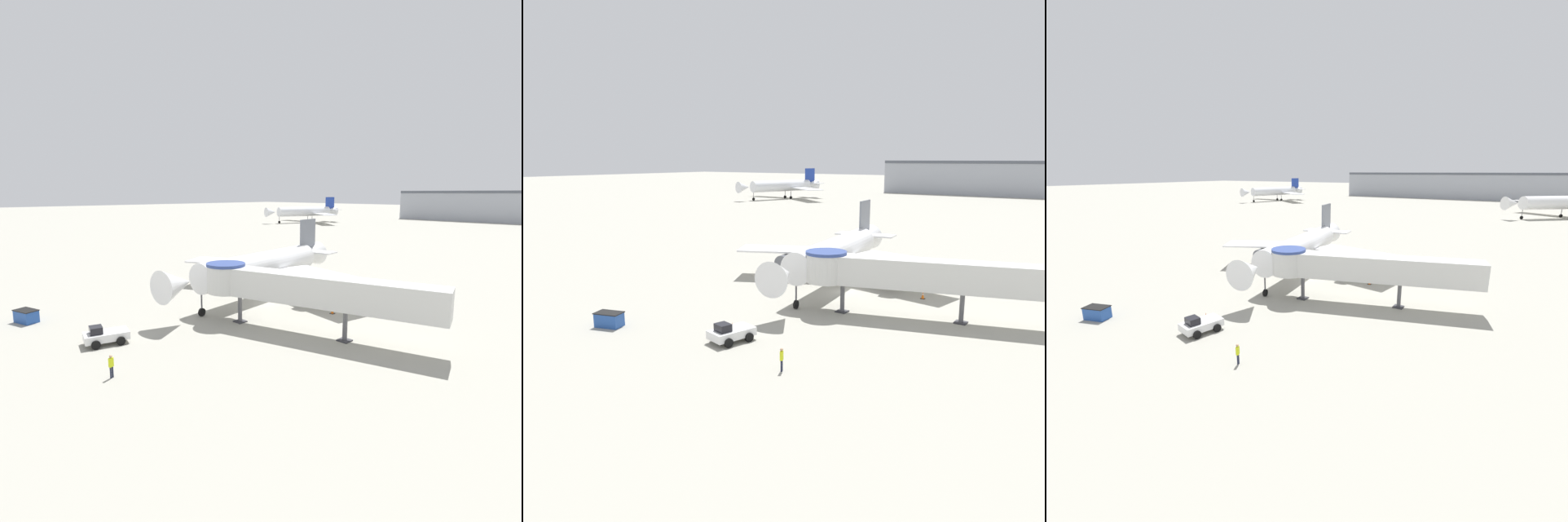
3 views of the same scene
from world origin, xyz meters
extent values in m
plane|color=#9E9B8E|center=(0.00, 0.00, 0.00)|extent=(800.00, 800.00, 0.00)
cylinder|color=white|center=(-2.34, 0.95, 4.15)|extent=(6.15, 21.08, 3.45)
cone|color=white|center=(-0.54, -12.61, 4.15)|extent=(3.91, 4.21, 3.45)
cone|color=white|center=(-3.86, 12.46, 4.15)|extent=(4.09, 5.58, 3.45)
cube|color=white|center=(-10.22, 2.37, 3.55)|extent=(12.71, 9.39, 0.22)
cube|color=white|center=(4.91, 4.37, 3.55)|extent=(12.48, 6.83, 0.22)
cube|color=slate|center=(-3.83, 12.20, 7.25)|extent=(0.75, 3.87, 4.48)
cube|color=white|center=(-3.89, 12.71, 4.76)|extent=(8.32, 3.74, 0.18)
cylinder|color=#565960|center=(-9.13, 1.33, 2.35)|extent=(2.39, 4.08, 1.89)
cylinder|color=#565960|center=(4.12, 3.08, 2.35)|extent=(2.39, 4.08, 1.89)
cylinder|color=#4C4C51|center=(-1.00, -9.18, 1.44)|extent=(0.18, 0.18, 1.98)
cylinder|color=black|center=(-1.00, -9.18, 0.45)|extent=(0.38, 0.93, 0.90)
cylinder|color=#4C4C51|center=(-4.22, 3.32, 1.44)|extent=(0.22, 0.22, 1.98)
cylinder|color=black|center=(-4.22, 3.32, 0.45)|extent=(0.51, 0.94, 0.90)
cylinder|color=#4C4C51|center=(-1.14, 3.73, 1.44)|extent=(0.22, 0.22, 1.98)
cylinder|color=black|center=(-1.14, 3.73, 0.45)|extent=(0.51, 0.94, 0.90)
cube|color=silver|center=(12.15, -4.95, 4.39)|extent=(21.50, 8.57, 2.80)
cylinder|color=silver|center=(1.76, -7.99, 4.39)|extent=(3.90, 3.90, 2.80)
cylinder|color=navy|center=(1.76, -7.99, 5.94)|extent=(4.10, 4.09, 0.30)
cylinder|color=#56565B|center=(3.43, -7.50, 1.50)|extent=(0.44, 0.44, 2.99)
cube|color=#333338|center=(3.43, -7.50, 0.06)|extent=(1.10, 1.10, 0.12)
cylinder|color=#56565B|center=(14.23, -4.34, 1.50)|extent=(0.44, 0.44, 2.99)
cube|color=#333338|center=(14.23, -4.34, 0.06)|extent=(1.10, 1.10, 0.12)
cube|color=silver|center=(-0.27, -20.14, 0.74)|extent=(2.91, 4.17, 0.70)
cube|color=black|center=(-0.49, -20.97, 1.40)|extent=(1.44, 1.33, 0.63)
cylinder|color=black|center=(-1.53, -20.89, 0.39)|extent=(0.51, 0.83, 0.78)
cylinder|color=black|center=(0.46, -21.41, 0.39)|extent=(0.51, 0.83, 0.78)
cylinder|color=black|center=(-1.00, -18.88, 0.39)|extent=(0.51, 0.83, 0.78)
cylinder|color=black|center=(0.99, -19.40, 0.39)|extent=(0.51, 0.83, 0.78)
cube|color=#234C9E|center=(-11.97, -23.56, 0.63)|extent=(2.63, 2.03, 1.26)
cube|color=black|center=(-11.97, -23.56, 1.30)|extent=(2.78, 2.15, 0.08)
cube|color=black|center=(8.39, 1.84, 0.02)|extent=(0.47, 0.47, 0.04)
cone|color=orange|center=(8.39, 1.84, 0.41)|extent=(0.33, 0.33, 0.74)
cylinder|color=white|center=(8.39, 1.84, 0.50)|extent=(0.18, 0.18, 0.09)
cube|color=black|center=(-2.17, -17.81, 0.02)|extent=(0.40, 0.40, 0.04)
cone|color=orange|center=(-2.17, -17.81, 0.35)|extent=(0.27, 0.27, 0.62)
cylinder|color=white|center=(-2.17, -17.81, 0.43)|extent=(0.15, 0.15, 0.07)
cylinder|color=#1E2338|center=(6.74, -22.90, 0.43)|extent=(0.12, 0.12, 0.86)
cylinder|color=#1E2338|center=(6.68, -22.73, 0.43)|extent=(0.12, 0.12, 0.86)
cube|color=#D1E019|center=(6.71, -22.81, 1.19)|extent=(0.30, 0.39, 0.68)
sphere|color=tan|center=(6.71, -22.81, 1.65)|extent=(0.23, 0.23, 0.23)
cylinder|color=silver|center=(-84.86, 108.35, 4.98)|extent=(12.23, 25.63, 4.12)
cone|color=silver|center=(-90.30, 92.50, 4.98)|extent=(5.37, 5.63, 4.12)
cone|color=silver|center=(-80.23, 121.86, 4.98)|extent=(5.91, 7.19, 4.12)
cube|color=silver|center=(-94.21, 115.34, 4.26)|extent=(18.18, 6.12, 0.22)
cube|color=silver|center=(-73.20, 108.14, 4.26)|extent=(17.96, 15.52, 0.22)
cube|color=navy|center=(-80.33, 121.57, 8.69)|extent=(1.76, 4.55, 5.36)
cube|color=silver|center=(-80.13, 122.16, 5.70)|extent=(12.71, 7.12, 0.18)
cylinder|color=#4C4C51|center=(-88.94, 96.47, 1.74)|extent=(0.18, 0.18, 2.37)
cylinder|color=black|center=(-88.94, 96.47, 0.55)|extent=(0.60, 1.12, 1.10)
cylinder|color=#4C4C51|center=(-85.58, 111.99, 1.74)|extent=(0.22, 0.22, 2.37)
cylinder|color=black|center=(-85.58, 111.99, 0.55)|extent=(0.74, 1.17, 1.10)
cylinder|color=#4C4C51|center=(-82.07, 110.79, 1.74)|extent=(0.22, 0.22, 2.37)
cylinder|color=black|center=(-82.07, 110.79, 0.55)|extent=(0.74, 1.17, 1.10)
camera|label=1|loc=(34.24, -34.38, 13.31)|focal=28.00mm
camera|label=2|loc=(26.37, -51.01, 15.04)|focal=35.00mm
camera|label=3|loc=(24.22, -41.47, 14.97)|focal=24.00mm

